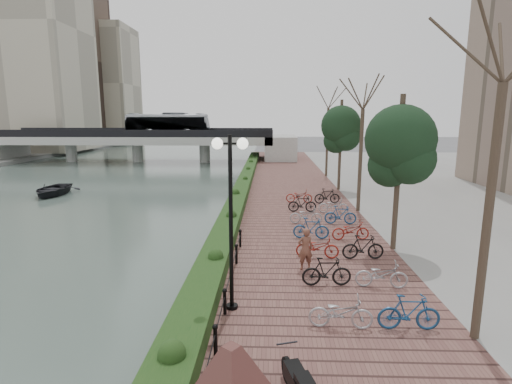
{
  "coord_description": "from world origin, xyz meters",
  "views": [
    {
      "loc": [
        2.67,
        -7.63,
        6.16
      ],
      "look_at": [
        1.91,
        13.91,
        2.0
      ],
      "focal_mm": 28.0,
      "sensor_mm": 36.0,
      "label": 1
    }
  ],
  "objects_px": {
    "lamppost": "(230,187)",
    "pedestrian": "(305,249)",
    "motorcycle": "(297,380)",
    "boat": "(52,189)"
  },
  "relations": [
    {
      "from": "lamppost",
      "to": "pedestrian",
      "type": "height_order",
      "value": "lamppost"
    },
    {
      "from": "boat",
      "to": "pedestrian",
      "type": "bearing_deg",
      "value": -43.51
    },
    {
      "from": "lamppost",
      "to": "pedestrian",
      "type": "xyz_separation_m",
      "value": [
        2.43,
        3.13,
        -2.88
      ]
    },
    {
      "from": "lamppost",
      "to": "boat",
      "type": "relative_size",
      "value": 1.18
    },
    {
      "from": "motorcycle",
      "to": "lamppost",
      "type": "bearing_deg",
      "value": 97.53
    },
    {
      "from": "pedestrian",
      "to": "boat",
      "type": "bearing_deg",
      "value": -54.66
    },
    {
      "from": "motorcycle",
      "to": "pedestrian",
      "type": "relative_size",
      "value": 0.94
    },
    {
      "from": "lamppost",
      "to": "boat",
      "type": "bearing_deg",
      "value": 129.88
    },
    {
      "from": "lamppost",
      "to": "motorcycle",
      "type": "distance_m",
      "value": 5.31
    },
    {
      "from": "lamppost",
      "to": "boat",
      "type": "xyz_separation_m",
      "value": [
        -15.85,
        18.97,
        -3.71
      ]
    }
  ]
}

